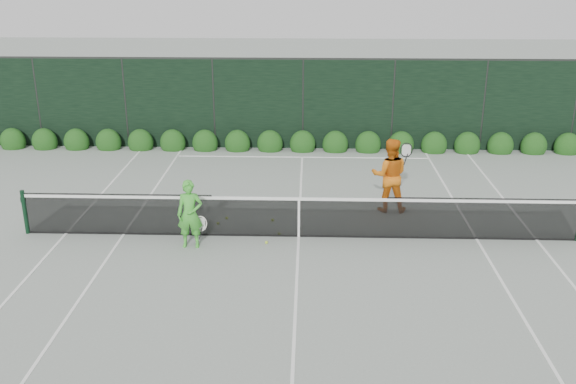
{
  "coord_description": "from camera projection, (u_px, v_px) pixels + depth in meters",
  "views": [
    {
      "loc": [
        0.21,
        -13.68,
        6.08
      ],
      "look_at": [
        -0.26,
        0.3,
        1.0
      ],
      "focal_mm": 40.0,
      "sensor_mm": 36.0,
      "label": 1
    }
  ],
  "objects": [
    {
      "name": "windscreen_fence",
      "position": [
        297.0,
        221.0,
        11.87
      ],
      "size": [
        32.0,
        21.07,
        3.06
      ],
      "color": "black",
      "rests_on": "ground"
    },
    {
      "name": "tennis_balls",
      "position": [
        242.0,
        227.0,
        15.41
      ],
      "size": [
        2.26,
        1.5,
        0.07
      ],
      "color": "#C1E532",
      "rests_on": "ground"
    },
    {
      "name": "court_lines",
      "position": [
        299.0,
        237.0,
        14.93
      ],
      "size": [
        11.03,
        23.83,
        0.01
      ],
      "color": "white",
      "rests_on": "ground"
    },
    {
      "name": "player_woman",
      "position": [
        190.0,
        214.0,
        14.18
      ],
      "size": [
        0.64,
        0.4,
        1.56
      ],
      "rotation": [
        0.0,
        0.0,
        0.04
      ],
      "color": "green",
      "rests_on": "ground"
    },
    {
      "name": "player_man",
      "position": [
        390.0,
        175.0,
        16.19
      ],
      "size": [
        0.99,
        0.79,
        1.9
      ],
      "rotation": [
        0.0,
        0.0,
        3.07
      ],
      "color": "orange",
      "rests_on": "ground"
    },
    {
      "name": "hedge_row",
      "position": [
        303.0,
        144.0,
        21.57
      ],
      "size": [
        31.66,
        0.65,
        0.94
      ],
      "color": "#12340E",
      "rests_on": "ground"
    },
    {
      "name": "tennis_net",
      "position": [
        298.0,
        216.0,
        14.75
      ],
      "size": [
        12.9,
        0.1,
        1.07
      ],
      "color": "#11341E",
      "rests_on": "ground"
    },
    {
      "name": "ground",
      "position": [
        299.0,
        237.0,
        14.94
      ],
      "size": [
        80.0,
        80.0,
        0.0
      ],
      "primitive_type": "plane",
      "color": "gray",
      "rests_on": "ground"
    }
  ]
}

